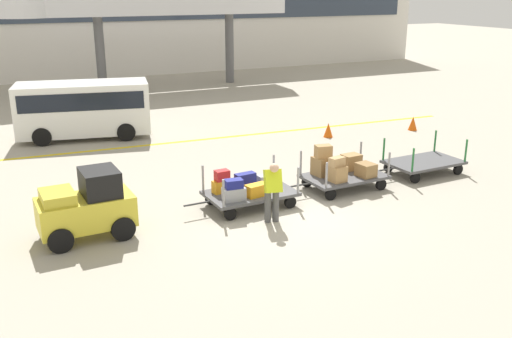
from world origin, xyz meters
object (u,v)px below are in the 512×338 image
Objects in this scene: baggage_tug at (87,206)px; baggage_cart_lead at (246,190)px; shuttle_van at (83,106)px; safety_cone_near at (413,123)px; baggage_cart_middle at (341,170)px; safety_cone_far at (328,130)px; baggage_cart_tail at (423,163)px; baggage_handler at (273,189)px.

baggage_cart_lead is at bearing 2.19° from baggage_tug.
shuttle_van is 12.91m from safety_cone_near.
baggage_cart_lead is 3.04m from baggage_cart_middle.
shuttle_van is 9.33m from safety_cone_far.
safety_cone_near is (12.09, -4.44, -0.96)m from shuttle_van.
baggage_handler reaches higher than baggage_cart_tail.
baggage_cart_middle is at bearing -118.94° from safety_cone_far.
baggage_cart_lead is 1.94× the size of baggage_handler.
baggage_cart_middle is 0.60× the size of shuttle_van.
baggage_tug is at bearing -177.55° from baggage_cart_middle.
baggage_tug reaches higher than baggage_cart_tail.
shuttle_van reaches higher than baggage_cart_middle.
shuttle_van reaches higher than baggage_cart_lead.
shuttle_van is at bearing 105.32° from baggage_cart_lead.
safety_cone_near is at bearing 32.55° from baggage_handler.
baggage_cart_tail is (3.08, 0.08, -0.21)m from baggage_cart_middle.
safety_cone_near is 1.00× the size of safety_cone_far.
safety_cone_far is (9.92, 5.45, -0.48)m from baggage_tug.
shuttle_van is (-2.68, 10.44, 0.37)m from baggage_handler.
baggage_cart_middle is at bearing -178.48° from baggage_cart_tail.
safety_cone_near is at bearing -7.86° from safety_cone_far.
baggage_cart_middle reaches higher than baggage_cart_tail.
shuttle_van reaches higher than safety_cone_near.
baggage_cart_middle is 10.67m from shuttle_van.
safety_cone_near is at bearing 26.59° from baggage_cart_lead.
baggage_tug is 11.33m from safety_cone_far.
safety_cone_far is (5.73, 6.51, -0.59)m from baggage_handler.
safety_cone_far is at bearing 41.98° from baggage_cart_lead.
baggage_tug reaches higher than baggage_handler.
safety_cone_near and safety_cone_far have the same top height.
safety_cone_near is at bearing 35.42° from baggage_cart_middle.
baggage_cart_lead is at bearing -177.20° from baggage_cart_middle.
baggage_tug is 3.89× the size of safety_cone_near.
shuttle_van is at bearing 80.86° from baggage_tug.
baggage_handler is (0.15, -1.22, 0.39)m from baggage_cart_lead.
safety_cone_far is at bearing 172.14° from safety_cone_near.
baggage_cart_middle is at bearing 25.34° from baggage_handler.
safety_cone_near is 3.71m from safety_cone_far.
baggage_handler is at bearing -154.66° from baggage_cart_middle.
baggage_cart_middle is 3.21m from baggage_handler.
baggage_cart_middle is at bearing -144.58° from safety_cone_near.
shuttle_van reaches higher than baggage_cart_tail.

